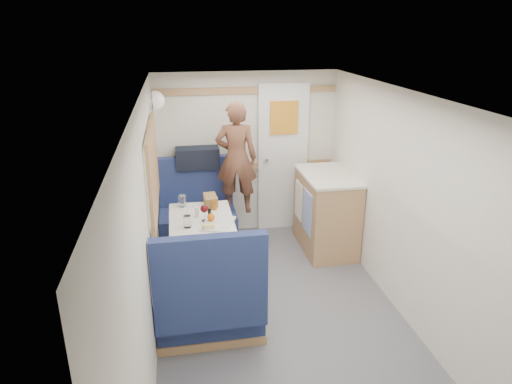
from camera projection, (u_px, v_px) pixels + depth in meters
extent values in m
plane|color=#515156|center=(289.00, 337.00, 3.89)|extent=(4.50, 4.50, 0.00)
plane|color=silver|center=(296.00, 102.00, 3.19)|extent=(4.50, 4.50, 0.00)
cube|color=silver|center=(247.00, 154.00, 5.62)|extent=(2.20, 0.02, 2.00)
cube|color=silver|center=(147.00, 242.00, 3.36)|extent=(0.02, 4.50, 2.00)
cube|color=silver|center=(422.00, 221.00, 3.72)|extent=(0.02, 4.50, 2.00)
cube|color=#976D44|center=(247.00, 166.00, 5.65)|extent=(2.15, 0.02, 0.08)
cube|color=#976D44|center=(247.00, 90.00, 5.33)|extent=(2.15, 0.02, 0.08)
cube|color=#A9B196|center=(152.00, 170.00, 4.20)|extent=(0.04, 1.30, 0.72)
cube|color=white|center=(283.00, 159.00, 5.69)|extent=(0.62, 0.04, 1.86)
cube|color=orange|center=(284.00, 118.00, 5.48)|extent=(0.34, 0.03, 0.40)
cylinder|color=silver|center=(266.00, 159.00, 5.60)|extent=(0.04, 0.10, 0.04)
cube|color=white|center=(201.00, 221.00, 4.46)|extent=(0.62, 0.92, 0.04)
cylinder|color=silver|center=(203.00, 253.00, 4.59)|extent=(0.08, 0.08, 0.66)
cylinder|color=silver|center=(204.00, 282.00, 4.70)|extent=(0.36, 0.36, 0.03)
cube|color=#161948|center=(199.00, 231.00, 5.37)|extent=(0.88, 0.50, 0.45)
cube|color=#161948|center=(196.00, 189.00, 5.48)|extent=(0.88, 0.10, 0.80)
cube|color=#976D44|center=(199.00, 245.00, 5.43)|extent=(0.90, 0.52, 0.08)
cube|color=#161948|center=(210.00, 309.00, 3.89)|extent=(0.88, 0.50, 0.45)
cube|color=#161948|center=(211.00, 283.00, 3.48)|extent=(0.88, 0.10, 0.80)
cube|color=#976D44|center=(210.00, 327.00, 3.95)|extent=(0.90, 0.52, 0.08)
cube|color=#976D44|center=(195.00, 169.00, 5.44)|extent=(0.90, 0.14, 0.04)
sphere|color=white|center=(155.00, 101.00, 4.82)|extent=(0.20, 0.20, 0.20)
cube|color=#976D44|center=(326.00, 213.00, 5.30)|extent=(0.54, 0.90, 0.90)
cube|color=silver|center=(328.00, 175.00, 5.14)|extent=(0.56, 0.92, 0.03)
cube|color=#5972B2|center=(307.00, 212.00, 5.05)|extent=(0.01, 0.30, 0.48)
cube|color=silver|center=(299.00, 201.00, 5.38)|extent=(0.01, 0.28, 0.44)
imported|color=brown|center=(236.00, 158.00, 5.13)|extent=(0.52, 0.39, 1.28)
cube|color=black|center=(197.00, 158.00, 5.39)|extent=(0.51, 0.25, 0.24)
cube|color=silver|center=(218.00, 224.00, 4.33)|extent=(0.38, 0.43, 0.02)
sphere|color=#D75609|center=(211.00, 217.00, 4.37)|extent=(0.07, 0.07, 0.07)
cube|color=#F2DE8B|center=(208.00, 226.00, 4.21)|extent=(0.11, 0.07, 0.04)
cylinder|color=white|center=(205.00, 221.00, 4.41)|extent=(0.06, 0.06, 0.01)
cylinder|color=white|center=(205.00, 216.00, 4.39)|extent=(0.01, 0.01, 0.10)
sphere|color=#4A080D|center=(204.00, 209.00, 4.37)|extent=(0.08, 0.08, 0.08)
cylinder|color=white|center=(187.00, 222.00, 4.26)|extent=(0.07, 0.07, 0.12)
cylinder|color=white|center=(182.00, 201.00, 4.74)|extent=(0.07, 0.07, 0.12)
cylinder|color=#914D15|center=(214.00, 205.00, 4.67)|extent=(0.06, 0.06, 0.09)
cylinder|color=black|center=(210.00, 213.00, 4.48)|extent=(0.03, 0.03, 0.09)
cylinder|color=silver|center=(197.00, 212.00, 4.50)|extent=(0.04, 0.04, 0.10)
cube|color=#8E5E3C|center=(210.00, 200.00, 4.81)|extent=(0.14, 0.24, 0.10)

